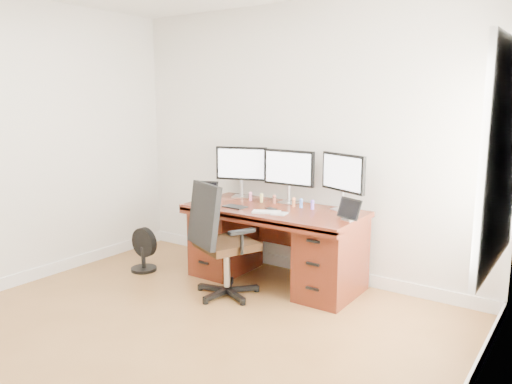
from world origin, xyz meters
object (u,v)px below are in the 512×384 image
Objects in this scene: desk at (275,242)px; office_chair at (222,259)px; keyboard at (266,212)px; floor_fan at (143,250)px; monitor_center at (289,170)px.

desk is 1.61× the size of office_chair.
desk is 6.65× the size of keyboard.
keyboard is (1.36, 0.27, 0.54)m from floor_fan.
office_chair reaches higher than keyboard.
monitor_center is (0.00, 0.24, 0.68)m from desk.
floor_fan is at bearing -160.30° from office_chair.
keyboard reaches higher than desk.
office_chair is 1.92× the size of monitor_center.
office_chair reaches higher than floor_fan.
monitor_center is (0.20, 0.82, 0.74)m from office_chair.
monitor_center is at bearing 71.94° from keyboard.
office_chair is at bearing -152.05° from keyboard.
desk is 0.72m from monitor_center.
floor_fan is at bearing 166.51° from keyboard.
desk is at bearing 78.14° from keyboard.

